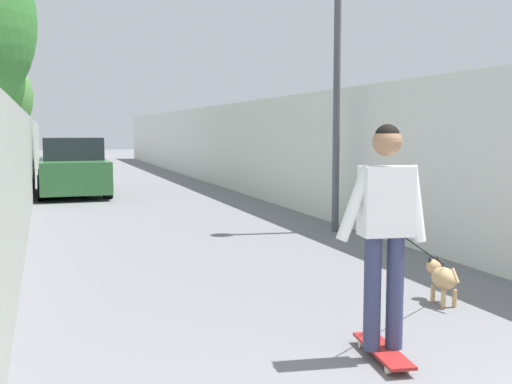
{
  "coord_description": "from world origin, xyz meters",
  "views": [
    {
      "loc": [
        -1.75,
        2.4,
        1.75
      ],
      "look_at": [
        5.27,
        0.0,
        1.0
      ],
      "focal_mm": 43.44,
      "sensor_mm": 36.0,
      "label": 1
    }
  ],
  "objects_px": {
    "skateboard": "(382,351)",
    "person_skateboarder": "(385,218)",
    "dog": "(442,277)",
    "car_near": "(73,168)",
    "lamp_post": "(337,47)"
  },
  "relations": [
    {
      "from": "lamp_post",
      "to": "skateboard",
      "type": "height_order",
      "value": "lamp_post"
    },
    {
      "from": "skateboard",
      "to": "person_skateboarder",
      "type": "bearing_deg",
      "value": 180.0
    },
    {
      "from": "skateboard",
      "to": "person_skateboarder",
      "type": "distance_m",
      "value": 1.02
    },
    {
      "from": "dog",
      "to": "car_near",
      "type": "xyz_separation_m",
      "value": [
        12.16,
        3.04,
        0.44
      ]
    },
    {
      "from": "person_skateboarder",
      "to": "dog",
      "type": "distance_m",
      "value": 1.94
    },
    {
      "from": "lamp_post",
      "to": "person_skateboarder",
      "type": "bearing_deg",
      "value": 157.36
    },
    {
      "from": "skateboard",
      "to": "car_near",
      "type": "height_order",
      "value": "car_near"
    },
    {
      "from": "lamp_post",
      "to": "dog",
      "type": "xyz_separation_m",
      "value": [
        -4.38,
        0.96,
        -2.85
      ]
    },
    {
      "from": "lamp_post",
      "to": "car_near",
      "type": "relative_size",
      "value": 1.14
    },
    {
      "from": "lamp_post",
      "to": "skateboard",
      "type": "bearing_deg",
      "value": 157.36
    },
    {
      "from": "skateboard",
      "to": "car_near",
      "type": "xyz_separation_m",
      "value": [
        13.3,
        1.69,
        0.65
      ]
    },
    {
      "from": "person_skateboarder",
      "to": "lamp_post",
      "type": "bearing_deg",
      "value": -22.64
    },
    {
      "from": "skateboard",
      "to": "dog",
      "type": "distance_m",
      "value": 1.77
    },
    {
      "from": "lamp_post",
      "to": "person_skateboarder",
      "type": "distance_m",
      "value": 6.32
    },
    {
      "from": "person_skateboarder",
      "to": "car_near",
      "type": "height_order",
      "value": "person_skateboarder"
    }
  ]
}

